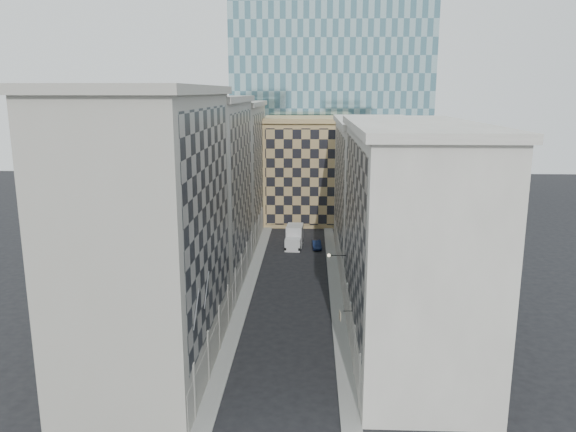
# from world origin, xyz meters

# --- Properties ---
(sidewalk_west) EXTENTS (1.50, 100.00, 0.15)m
(sidewalk_west) POSITION_xyz_m (-5.25, 30.00, 0.07)
(sidewalk_west) COLOR gray
(sidewalk_west) RESTS_ON ground
(sidewalk_east) EXTENTS (1.50, 100.00, 0.15)m
(sidewalk_east) POSITION_xyz_m (5.25, 30.00, 0.07)
(sidewalk_east) COLOR gray
(sidewalk_east) RESTS_ON ground
(bldg_left_a) EXTENTS (10.80, 22.80, 23.70)m
(bldg_left_a) POSITION_xyz_m (-10.88, 11.00, 11.82)
(bldg_left_a) COLOR #9F9B8F
(bldg_left_a) RESTS_ON ground
(bldg_left_b) EXTENTS (10.80, 22.80, 22.70)m
(bldg_left_b) POSITION_xyz_m (-10.88, 33.00, 11.32)
(bldg_left_b) COLOR gray
(bldg_left_b) RESTS_ON ground
(bldg_left_c) EXTENTS (10.80, 22.80, 21.70)m
(bldg_left_c) POSITION_xyz_m (-10.88, 55.00, 10.83)
(bldg_left_c) COLOR #9F9B8F
(bldg_left_c) RESTS_ON ground
(bldg_right_a) EXTENTS (10.80, 26.80, 20.70)m
(bldg_right_a) POSITION_xyz_m (10.88, 15.00, 10.32)
(bldg_right_a) COLOR #B5B1A6
(bldg_right_a) RESTS_ON ground
(bldg_right_b) EXTENTS (10.80, 28.80, 19.70)m
(bldg_right_b) POSITION_xyz_m (10.89, 42.00, 9.85)
(bldg_right_b) COLOR #B5B1A6
(bldg_right_b) RESTS_ON ground
(tan_block) EXTENTS (16.80, 14.80, 18.80)m
(tan_block) POSITION_xyz_m (2.00, 67.90, 9.44)
(tan_block) COLOR tan
(tan_block) RESTS_ON ground
(church_tower) EXTENTS (7.20, 7.20, 51.50)m
(church_tower) POSITION_xyz_m (0.00, 82.00, 26.95)
(church_tower) COLOR #2A2620
(church_tower) RESTS_ON ground
(flagpoles_left) EXTENTS (0.10, 6.33, 2.33)m
(flagpoles_left) POSITION_xyz_m (-5.90, 6.00, 8.00)
(flagpoles_left) COLOR gray
(flagpoles_left) RESTS_ON ground
(bracket_lamp) EXTENTS (1.98, 0.36, 0.36)m
(bracket_lamp) POSITION_xyz_m (4.38, 24.00, 6.20)
(bracket_lamp) COLOR black
(bracket_lamp) RESTS_ON ground
(box_truck) EXTENTS (2.75, 5.99, 3.21)m
(box_truck) POSITION_xyz_m (-0.28, 49.39, 1.40)
(box_truck) COLOR silver
(box_truck) RESTS_ON ground
(dark_car) EXTENTS (1.52, 3.76, 1.21)m
(dark_car) POSITION_xyz_m (3.13, 48.53, 0.61)
(dark_car) COLOR #101B3B
(dark_car) RESTS_ON ground
(shop_sign) EXTENTS (1.22, 0.78, 0.86)m
(shop_sign) POSITION_xyz_m (4.95, 13.35, 3.83)
(shop_sign) COLOR black
(shop_sign) RESTS_ON ground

